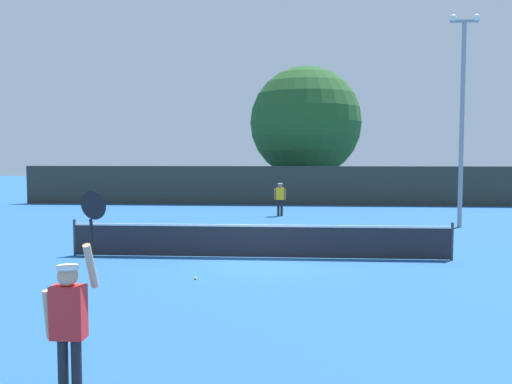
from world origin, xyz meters
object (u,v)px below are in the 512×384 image
Objects in this scene: light_pole at (462,108)px; parked_car_far at (372,187)px; parked_car_near at (171,184)px; tennis_ball at (195,278)px; parked_car_mid at (234,185)px; large_tree at (306,123)px; player_serving at (70,314)px; player_receiving at (280,196)px.

light_pole reaches higher than parked_car_far.
light_pole reaches higher than parked_car_near.
parked_car_mid is (-2.09, 27.10, 0.74)m from tennis_ball.
parked_car_far reaches higher than tennis_ball.
light_pole is at bearing -54.86° from parked_car_mid.
large_tree is 2.15× the size of parked_car_near.
large_tree is (3.15, 24.99, 5.17)m from tennis_ball.
tennis_ball is 26.72m from parked_car_far.
light_pole reaches higher than parked_car_mid.
light_pole is (9.38, 16.59, 3.74)m from player_serving.
parked_car_near is (-6.84, 34.99, -0.34)m from player_serving.
parked_car_mid is (-3.77, 13.46, -0.20)m from player_receiving.
light_pole is 16.10m from parked_car_far.
player_receiving is 0.19× the size of light_pole.
large_tree reaches higher than player_serving.
large_tree is (3.40, 31.55, 4.08)m from player_serving.
parked_car_mid is at bearing 177.30° from parked_car_far.
player_serving is at bearing -92.18° from tennis_ball.
large_tree is at bearing -166.98° from parked_car_far.
light_pole is (7.46, -3.62, 3.89)m from player_receiving.
large_tree is at bearing 83.85° from player_serving.
tennis_ball is 14.40m from light_pole.
parked_car_mid is at bearing -74.36° from player_receiving.
parked_car_mid is 10.02m from parked_car_far.
player_serving reaches higher than parked_car_far.
parked_car_near is (-7.09, 28.43, 0.74)m from tennis_ball.
large_tree is (1.47, 11.35, 4.23)m from player_receiving.
tennis_ball is 0.02× the size of parked_car_far.
light_pole is 1.96× the size of parked_car_far.
player_receiving is (1.92, 20.21, -0.15)m from player_serving.
player_serving is 0.60× the size of parked_car_near.
tennis_ball is (-1.67, -13.65, -0.94)m from player_receiving.
parked_car_far is (-1.33, 15.52, -4.09)m from light_pole.
large_tree is at bearing -18.34° from parked_car_near.
player_receiving is 17.19m from parked_car_near.
light_pole is at bearing -68.20° from large_tree.
large_tree is 2.12× the size of parked_car_mid.
parked_car_mid is 0.97× the size of parked_car_far.
light_pole is at bearing -48.38° from parked_car_near.
light_pole is at bearing 60.51° from player_serving.
player_serving is 0.30× the size of light_pole.
player_serving is 1.59× the size of player_receiving.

